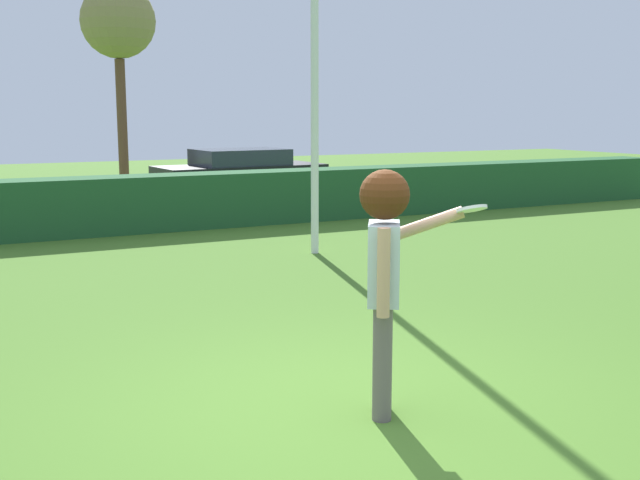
{
  "coord_description": "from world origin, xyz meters",
  "views": [
    {
      "loc": [
        -2.66,
        -4.85,
        2.2
      ],
      "look_at": [
        0.21,
        0.79,
        1.15
      ],
      "focal_mm": 43.78,
      "sensor_mm": 36.0,
      "label": 1
    }
  ],
  "objects": [
    {
      "name": "parked_car_black",
      "position": [
        4.46,
        13.6,
        0.69
      ],
      "size": [
        4.31,
        2.05,
        1.25
      ],
      "color": "black",
      "rests_on": "ground"
    },
    {
      "name": "hedge_row",
      "position": [
        0.0,
        9.39,
        0.51
      ],
      "size": [
        27.44,
        0.9,
        1.02
      ],
      "primitive_type": "cube",
      "color": "#215229",
      "rests_on": "ground"
    },
    {
      "name": "person",
      "position": [
        0.22,
        -0.21,
        1.16
      ],
      "size": [
        0.84,
        0.5,
        1.8
      ],
      "color": "#6B5E5F",
      "rests_on": "ground"
    },
    {
      "name": "bare_elm_tree",
      "position": [
        2.19,
        16.41,
        4.45
      ],
      "size": [
        1.96,
        1.96,
        5.52
      ],
      "color": "brown",
      "rests_on": "ground"
    },
    {
      "name": "ground_plane",
      "position": [
        0.0,
        0.0,
        0.0
      ],
      "size": [
        60.0,
        60.0,
        0.0
      ],
      "primitive_type": "plane",
      "color": "#487526"
    },
    {
      "name": "lamppost",
      "position": [
        2.71,
        5.9,
        3.71
      ],
      "size": [
        0.24,
        0.24,
        6.77
      ],
      "color": "silver",
      "rests_on": "ground"
    },
    {
      "name": "frisbee",
      "position": [
        0.83,
        -0.39,
        1.51
      ],
      "size": [
        0.22,
        0.22,
        0.09
      ],
      "color": "white"
    }
  ]
}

